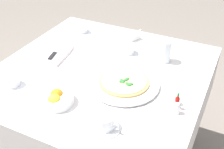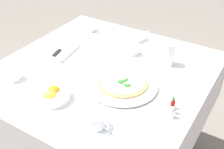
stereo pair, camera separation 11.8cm
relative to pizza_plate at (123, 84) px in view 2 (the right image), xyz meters
name	(u,v)px [view 2 (the right image)]	position (x,y,z in m)	size (l,w,h in m)	color
dining_table	(103,91)	(0.07, 0.16, -0.15)	(1.06, 1.06, 0.76)	white
pizza_plate	(123,84)	(0.00, 0.00, 0.00)	(0.34, 0.34, 0.02)	white
pizza	(123,82)	(0.00, 0.00, 0.01)	(0.24, 0.24, 0.02)	#DBAD60
coffee_cup_near_left	(131,50)	(0.29, 0.11, 0.02)	(0.13, 0.13, 0.06)	white
coffee_cup_left_edge	(89,28)	(0.41, 0.49, 0.02)	(0.13, 0.13, 0.06)	white
coffee_cup_near_right	(97,122)	(-0.30, -0.05, 0.02)	(0.13, 0.13, 0.06)	white
coffee_cup_center_back	(13,76)	(-0.24, 0.48, 0.02)	(0.13, 0.13, 0.06)	white
water_glass_far_right	(169,55)	(0.30, -0.11, 0.04)	(0.07, 0.07, 0.13)	white
napkin_folded	(61,51)	(0.09, 0.47, 0.00)	(0.24, 0.16, 0.02)	white
dinner_knife	(61,49)	(0.10, 0.47, 0.01)	(0.19, 0.06, 0.01)	silver
citrus_bowl	(53,95)	(-0.25, 0.21, 0.02)	(0.15, 0.15, 0.07)	white
hot_sauce_bottle	(172,106)	(-0.05, -0.27, 0.02)	(0.02, 0.02, 0.08)	#B7140F
salt_shaker	(172,104)	(-0.03, -0.26, 0.01)	(0.03, 0.03, 0.06)	white
pepper_shaker	(172,113)	(-0.08, -0.28, 0.01)	(0.03, 0.03, 0.06)	white
menu_card	(143,37)	(0.46, 0.13, 0.02)	(0.09, 0.03, 0.06)	white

